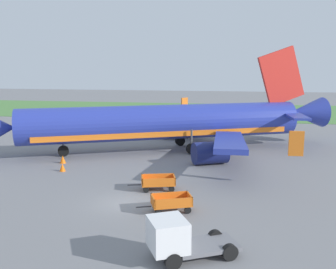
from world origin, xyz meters
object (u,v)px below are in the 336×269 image
traffic_cone_near_plane (62,167)px  traffic_cone_mid_apron (63,159)px  baggage_cart_second_in_row (158,182)px  service_truck_beside_carts (177,238)px  airplane (173,123)px  baggage_cart_nearest (171,202)px

traffic_cone_near_plane → traffic_cone_mid_apron: traffic_cone_mid_apron is taller
baggage_cart_second_in_row → service_truck_beside_carts: size_ratio=0.76×
service_truck_beside_carts → traffic_cone_near_plane: bearing=131.3°
service_truck_beside_carts → traffic_cone_near_plane: (-12.23, 13.92, -0.75)m
airplane → traffic_cone_near_plane: 13.21m
baggage_cart_nearest → traffic_cone_near_plane: bearing=144.5°
baggage_cart_second_in_row → service_truck_beside_carts: (2.93, -10.23, 0.50)m
airplane → traffic_cone_mid_apron: bearing=-142.5°
baggage_cart_second_in_row → traffic_cone_near_plane: size_ratio=5.21×
service_truck_beside_carts → traffic_cone_near_plane: 18.54m
traffic_cone_mid_apron → baggage_cart_nearest: bearing=-40.9°
baggage_cart_nearest → traffic_cone_mid_apron: baggage_cart_nearest is taller
baggage_cart_second_in_row → service_truck_beside_carts: bearing=-74.0°
airplane → service_truck_beside_carts: (3.96, -23.87, -1.95)m
baggage_cart_nearest → traffic_cone_near_plane: (-10.95, 7.81, -0.26)m
baggage_cart_nearest → traffic_cone_near_plane: baggage_cart_nearest is taller
baggage_cart_second_in_row → service_truck_beside_carts: 10.66m
airplane → service_truck_beside_carts: 24.27m
traffic_cone_near_plane → traffic_cone_mid_apron: bearing=113.8°
airplane → traffic_cone_mid_apron: size_ratio=48.54×
airplane → baggage_cart_second_in_row: (1.03, -13.63, -2.45)m
traffic_cone_near_plane → traffic_cone_mid_apron: size_ratio=0.94×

